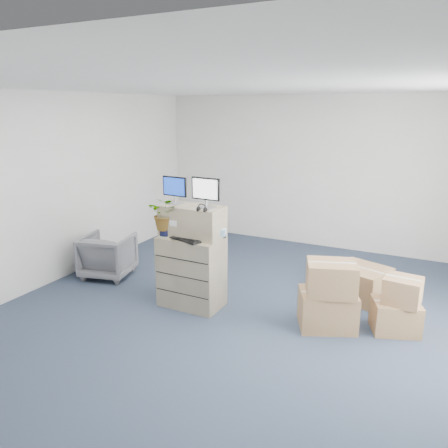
{
  "coord_description": "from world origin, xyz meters",
  "views": [
    {
      "loc": [
        2.09,
        -4.48,
        2.58
      ],
      "look_at": [
        -0.33,
        0.4,
        1.11
      ],
      "focal_mm": 35.0,
      "sensor_mm": 36.0,
      "label": 1
    }
  ],
  "objects_px": {
    "water_bottle": "(198,229)",
    "potted_plant": "(165,218)",
    "monitor_right": "(206,191)",
    "filing_cabinet_lower": "(192,272)",
    "monitor_left": "(175,189)",
    "keyboard": "(187,239)",
    "office_chair": "(108,253)"
  },
  "relations": [
    {
      "from": "filing_cabinet_lower",
      "to": "water_bottle",
      "type": "height_order",
      "value": "water_bottle"
    },
    {
      "from": "monitor_right",
      "to": "monitor_left",
      "type": "bearing_deg",
      "value": 176.12
    },
    {
      "from": "filing_cabinet_lower",
      "to": "water_bottle",
      "type": "xyz_separation_m",
      "value": [
        0.1,
        0.01,
        0.6
      ]
    },
    {
      "from": "filing_cabinet_lower",
      "to": "water_bottle",
      "type": "bearing_deg",
      "value": 8.07
    },
    {
      "from": "monitor_left",
      "to": "office_chair",
      "type": "bearing_deg",
      "value": 173.83
    },
    {
      "from": "monitor_right",
      "to": "water_bottle",
      "type": "distance_m",
      "value": 0.51
    },
    {
      "from": "potted_plant",
      "to": "office_chair",
      "type": "bearing_deg",
      "value": 163.17
    },
    {
      "from": "water_bottle",
      "to": "office_chair",
      "type": "bearing_deg",
      "value": 170.4
    },
    {
      "from": "water_bottle",
      "to": "potted_plant",
      "type": "height_order",
      "value": "potted_plant"
    },
    {
      "from": "filing_cabinet_lower",
      "to": "water_bottle",
      "type": "relative_size",
      "value": 3.79
    },
    {
      "from": "water_bottle",
      "to": "potted_plant",
      "type": "bearing_deg",
      "value": -164.75
    },
    {
      "from": "potted_plant",
      "to": "keyboard",
      "type": "bearing_deg",
      "value": -4.12
    },
    {
      "from": "monitor_left",
      "to": "water_bottle",
      "type": "distance_m",
      "value": 0.61
    },
    {
      "from": "keyboard",
      "to": "office_chair",
      "type": "bearing_deg",
      "value": -176.09
    },
    {
      "from": "filing_cabinet_lower",
      "to": "keyboard",
      "type": "xyz_separation_m",
      "value": [
        0.01,
        -0.12,
        0.49
      ]
    },
    {
      "from": "monitor_left",
      "to": "potted_plant",
      "type": "relative_size",
      "value": 0.78
    },
    {
      "from": "monitor_left",
      "to": "monitor_right",
      "type": "distance_m",
      "value": 0.49
    },
    {
      "from": "monitor_right",
      "to": "keyboard",
      "type": "bearing_deg",
      "value": -145.28
    },
    {
      "from": "keyboard",
      "to": "potted_plant",
      "type": "xyz_separation_m",
      "value": [
        -0.32,
        0.02,
        0.23
      ]
    },
    {
      "from": "keyboard",
      "to": "water_bottle",
      "type": "distance_m",
      "value": 0.2
    },
    {
      "from": "filing_cabinet_lower",
      "to": "office_chair",
      "type": "relative_size",
      "value": 1.29
    },
    {
      "from": "potted_plant",
      "to": "water_bottle",
      "type": "bearing_deg",
      "value": 15.25
    },
    {
      "from": "monitor_right",
      "to": "water_bottle",
      "type": "height_order",
      "value": "monitor_right"
    },
    {
      "from": "monitor_left",
      "to": "water_bottle",
      "type": "bearing_deg",
      "value": -4.01
    },
    {
      "from": "filing_cabinet_lower",
      "to": "potted_plant",
      "type": "relative_size",
      "value": 2.05
    },
    {
      "from": "monitor_left",
      "to": "office_chair",
      "type": "height_order",
      "value": "monitor_left"
    },
    {
      "from": "keyboard",
      "to": "monitor_left",
      "type": "bearing_deg",
      "value": 164.25
    },
    {
      "from": "monitor_left",
      "to": "potted_plant",
      "type": "xyz_separation_m",
      "value": [
        -0.05,
        -0.17,
        -0.36
      ]
    },
    {
      "from": "monitor_right",
      "to": "water_bottle",
      "type": "relative_size",
      "value": 1.56
    },
    {
      "from": "keyboard",
      "to": "office_chair",
      "type": "relative_size",
      "value": 0.65
    },
    {
      "from": "filing_cabinet_lower",
      "to": "monitor_right",
      "type": "xyz_separation_m",
      "value": [
        0.22,
        0.01,
        1.1
      ]
    },
    {
      "from": "potted_plant",
      "to": "filing_cabinet_lower",
      "type": "bearing_deg",
      "value": 17.75
    }
  ]
}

